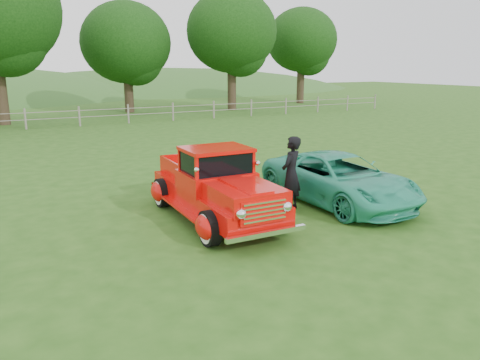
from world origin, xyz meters
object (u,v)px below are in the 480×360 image
tree_far_east (302,40)px  tree_near_east (126,43)px  tree_mid_east (232,32)px  red_pickup (215,187)px  man (291,174)px  teal_sedan (339,179)px

tree_far_east → tree_near_east: bearing=-176.6°
tree_mid_east → red_pickup: 28.63m
tree_mid_east → red_pickup: bearing=-118.2°
tree_mid_east → red_pickup: tree_mid_east is taller
tree_near_east → red_pickup: size_ratio=1.66×
tree_far_east → man: 34.92m
tree_mid_east → tree_near_east: bearing=166.0°
red_pickup → man: (2.03, -0.24, 0.16)m
red_pickup → teal_sedan: red_pickup is taller
red_pickup → teal_sedan: size_ratio=1.04×
tree_near_east → teal_sedan: 27.57m
tree_near_east → teal_sedan: tree_near_east is taller
tree_near_east → tree_mid_east: bearing=-14.0°
tree_near_east → tree_mid_east: (8.00, -2.00, 0.93)m
tree_far_east → man: tree_far_east is taller
tree_mid_east → teal_sedan: size_ratio=1.97×
man → tree_mid_east: bearing=-146.7°
tree_near_east → man: (-3.25, -27.03, -4.29)m
tree_far_east → tree_mid_east: bearing=-161.6°
teal_sedan → man: size_ratio=2.50×
tree_far_east → teal_sedan: 34.20m
tree_mid_east → man: bearing=-114.2°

